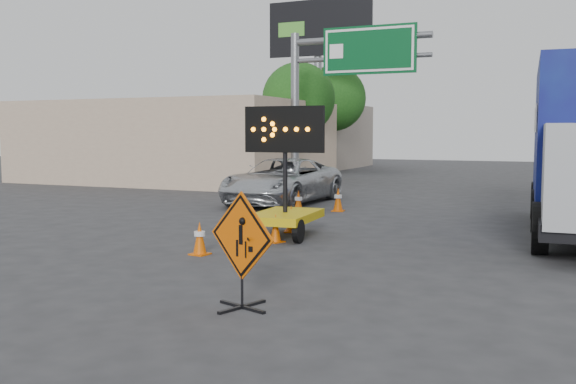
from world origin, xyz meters
The scene contains 15 objects.
ground centered at (0.00, 0.00, 0.00)m, with size 100.00×100.00×0.00m, color #2D2D30.
storefront_left_near centered at (-14.00, 20.00, 2.00)m, with size 14.00×10.00×4.00m, color tan.
storefront_left_far centered at (-15.00, 34.00, 2.20)m, with size 12.00×10.00×4.40m, color gray.
highway_gantry centered at (-4.43, 17.96, 5.07)m, with size 6.18×0.38×6.90m.
billboard centered at (-8.35, 25.87, 7.35)m, with size 6.10×0.54×9.85m.
tree_left_near centered at (-8.00, 22.00, 4.16)m, with size 3.71×3.71×6.03m.
tree_left_far centered at (-9.00, 30.00, 4.60)m, with size 4.10×4.10×6.66m.
construction_sign centered at (0.53, -0.40, 0.88)m, with size 1.19×0.86×1.66m.
arrow_board centered at (-1.45, 5.56, 0.69)m, with size 1.96×2.25×3.09m.
pickup_truck centered at (-4.48, 12.13, 0.79)m, with size 2.62×5.68×1.58m, color #BABEC2.
cone_a centered at (-2.12, 2.79, 0.34)m, with size 0.39×0.39×0.68m.
cone_b centered at (-1.33, 4.75, 0.33)m, with size 0.43×0.43×0.65m.
cone_c centered at (-1.60, 6.26, 0.34)m, with size 0.43×0.43×0.67m.
cone_d centered at (-2.86, 9.72, 0.36)m, with size 0.39×0.39×0.73m.
cone_e centered at (-1.94, 10.76, 0.37)m, with size 0.42×0.42×0.74m.
Camera 1 is at (4.68, -8.27, 2.48)m, focal length 40.00 mm.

